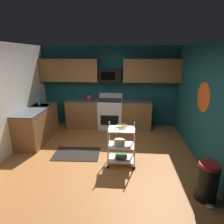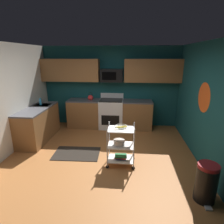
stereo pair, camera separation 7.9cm
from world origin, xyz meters
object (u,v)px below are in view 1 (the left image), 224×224
Objects in this scene: rolling_cart at (121,145)px; oven_range at (110,113)px; kettle at (89,98)px; trash_can at (207,182)px; book_stack at (121,157)px; microwave at (110,75)px; fruit_bowl at (122,127)px; mixing_bowl_large at (120,142)px; dish_soap_bottle at (39,102)px.

oven_range is at bearing 100.72° from rolling_cart.
kettle reaches higher than trash_can.
rolling_cart is 3.46× the size of book_stack.
book_stack is at bearing -79.74° from microwave.
oven_range is 2.29m from fruit_bowl.
kettle reaches higher than oven_range.
microwave is at bearing 90.26° from oven_range.
book_stack is (0.42, -2.32, -1.53)m from microwave.
trash_can reaches higher than mixing_bowl_large.
fruit_bowl is at bearing 146.11° from trash_can.
dish_soap_bottle is at bearing 149.22° from book_stack.
rolling_cart is (0.42, -2.32, -1.25)m from microwave.
microwave reaches higher than oven_range.
microwave is 2.29m from dish_soap_bottle.
oven_range is 2.25m from rolling_cart.
dish_soap_bottle is (-2.42, 1.44, 0.57)m from rolling_cart.
dish_soap_bottle is at bearing 148.82° from mixing_bowl_large.
fruit_bowl is 0.70m from book_stack.
microwave is at bearing 119.40° from trash_can.
kettle is at bearing 30.16° from dish_soap_bottle.
oven_range is at bearing 120.20° from trash_can.
rolling_cart is 1.39× the size of trash_can.
oven_range is at bearing 100.72° from book_stack.
kettle is at bearing 116.30° from rolling_cart.
trash_can is (1.85, -3.17, -0.15)m from oven_range.
book_stack is 0.40× the size of trash_can.
trash_can is at bearing -31.96° from dish_soap_bottle.
book_stack is (0.42, -2.21, -0.30)m from oven_range.
trash_can is (1.47, -0.96, -0.19)m from mixing_bowl_large.
kettle reaches higher than mixing_bowl_large.
trash_can is (1.43, -0.96, -0.13)m from rolling_cart.
kettle reaches higher than fruit_bowl.
microwave is 1.06× the size of trash_can.
fruit_bowl is 0.41× the size of trash_can.
microwave reaches higher than book_stack.
mixing_bowl_large is at bearing 180.00° from book_stack.
kettle is 0.40× the size of trash_can.
book_stack is (0.04, -0.00, -0.35)m from mixing_bowl_large.
rolling_cart is at bearing 146.11° from trash_can.
trash_can is at bearing -33.89° from book_stack.
trash_can is at bearing -33.20° from mixing_bowl_large.
kettle is 1.53m from dish_soap_bottle.
microwave is 2.67m from rolling_cart.
oven_range is 4.37× the size of mixing_bowl_large.
fruit_bowl is 0.36m from mixing_bowl_large.
mixing_bowl_large is 0.38× the size of trash_can.
fruit_bowl is at bearing 165.96° from rolling_cart.
kettle is 1.32× the size of dish_soap_bottle.
fruit_bowl is at bearing -30.78° from dish_soap_bottle.
kettle is 4.10m from trash_can.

